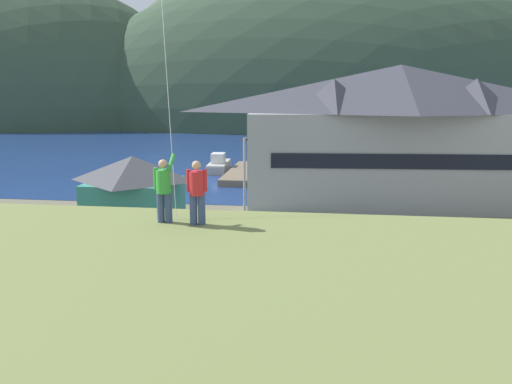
% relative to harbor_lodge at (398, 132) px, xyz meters
% --- Properties ---
extents(ground_plane, '(600.00, 600.00, 0.00)m').
position_rel_harbor_lodge_xyz_m(ground_plane, '(-8.61, -20.22, -5.87)').
color(ground_plane, '#66604C').
extents(parking_lot_pad, '(40.00, 20.00, 0.10)m').
position_rel_harbor_lodge_xyz_m(parking_lot_pad, '(-8.61, -15.22, -5.82)').
color(parking_lot_pad, gray).
rests_on(parking_lot_pad, ground).
extents(bay_water, '(360.00, 84.00, 0.03)m').
position_rel_harbor_lodge_xyz_m(bay_water, '(-8.61, 39.78, -5.86)').
color(bay_water, navy).
rests_on(bay_water, ground).
extents(far_hill_west_ridge, '(110.29, 63.16, 79.66)m').
position_rel_harbor_lodge_xyz_m(far_hill_west_ridge, '(-90.91, 89.12, -5.87)').
color(far_hill_west_ridge, '#334733').
rests_on(far_hill_west_ridge, ground).
extents(far_hill_east_peak, '(96.48, 73.66, 83.46)m').
position_rel_harbor_lodge_xyz_m(far_hill_east_peak, '(-21.02, 99.53, -5.87)').
color(far_hill_east_peak, '#3D4C38').
rests_on(far_hill_east_peak, ground).
extents(far_hill_center_saddle, '(142.91, 56.39, 76.62)m').
position_rel_harbor_lodge_xyz_m(far_hill_center_saddle, '(-5.38, 88.81, -5.87)').
color(far_hill_center_saddle, '#334733').
rests_on(far_hill_center_saddle, ground).
extents(harbor_lodge, '(25.44, 10.59, 11.10)m').
position_rel_harbor_lodge_xyz_m(harbor_lodge, '(0.00, 0.00, 0.00)').
color(harbor_lodge, '#999E99').
rests_on(harbor_lodge, ground).
extents(storage_shed_near_lot, '(5.58, 4.70, 5.35)m').
position_rel_harbor_lodge_xyz_m(storage_shed_near_lot, '(-17.11, -12.79, -3.10)').
color(storage_shed_near_lot, '#338475').
rests_on(storage_shed_near_lot, ground).
extents(wharf_dock, '(3.20, 13.05, 0.70)m').
position_rel_harbor_lodge_xyz_m(wharf_dock, '(-14.17, 11.67, -5.52)').
color(wharf_dock, '#70604C').
rests_on(wharf_dock, ground).
extents(moored_boat_wharfside, '(2.45, 6.58, 2.16)m').
position_rel_harbor_lodge_xyz_m(moored_boat_wharfside, '(-17.53, 14.45, -5.15)').
color(moored_boat_wharfside, '#A8A399').
rests_on(moored_boat_wharfside, ground).
extents(parked_car_front_row_red, '(4.27, 2.19, 1.82)m').
position_rel_harbor_lodge_xyz_m(parked_car_front_row_red, '(1.27, -12.82, -4.81)').
color(parked_car_front_row_red, slate).
rests_on(parked_car_front_row_red, parking_lot_pad).
extents(parked_car_mid_row_center, '(4.22, 2.10, 1.82)m').
position_rel_harbor_lodge_xyz_m(parked_car_mid_row_center, '(-23.22, -13.14, -4.81)').
color(parked_car_mid_row_center, '#236633').
rests_on(parked_car_mid_row_center, parking_lot_pad).
extents(parked_car_corner_spot, '(4.20, 2.06, 1.82)m').
position_rel_harbor_lodge_xyz_m(parked_car_corner_spot, '(-17.00, -19.53, -4.81)').
color(parked_car_corner_spot, '#9EA3A8').
rests_on(parked_car_corner_spot, parking_lot_pad).
extents(parked_car_mid_row_near, '(4.33, 2.32, 1.82)m').
position_rel_harbor_lodge_xyz_m(parked_car_mid_row_near, '(-3.71, -12.52, -4.81)').
color(parked_car_mid_row_near, navy).
rests_on(parked_car_mid_row_near, parking_lot_pad).
extents(parked_car_mid_row_far, '(4.21, 2.08, 1.82)m').
position_rel_harbor_lodge_xyz_m(parked_car_mid_row_far, '(-3.14, -19.88, -4.81)').
color(parked_car_mid_row_far, silver).
rests_on(parked_car_mid_row_far, parking_lot_pad).
extents(parked_car_back_row_right, '(4.31, 2.28, 1.82)m').
position_rel_harbor_lodge_xyz_m(parked_car_back_row_right, '(-10.52, -19.90, -4.81)').
color(parked_car_back_row_right, red).
rests_on(parked_car_back_row_right, parking_lot_pad).
extents(parked_car_front_row_end, '(4.23, 2.11, 1.82)m').
position_rel_harbor_lodge_xyz_m(parked_car_front_row_end, '(-9.63, -14.34, -4.81)').
color(parked_car_front_row_end, navy).
rests_on(parked_car_front_row_end, parking_lot_pad).
extents(parking_light_pole, '(0.24, 0.78, 6.07)m').
position_rel_harbor_lodge_xyz_m(parking_light_pole, '(-10.93, -9.65, -2.21)').
color(parking_light_pole, '#ADADB2').
rests_on(parking_light_pole, parking_lot_pad).
extents(person_kite_flyer, '(0.51, 0.66, 1.86)m').
position_rel_harbor_lodge_xyz_m(person_kite_flyer, '(-10.47, -27.51, 0.63)').
color(person_kite_flyer, '#384770').
rests_on(person_kite_flyer, grassy_hill_foreground).
extents(person_companion, '(0.55, 0.40, 1.74)m').
position_rel_harbor_lodge_xyz_m(person_companion, '(-9.51, -27.64, 0.62)').
color(person_companion, '#384770').
rests_on(person_companion, grassy_hill_foreground).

